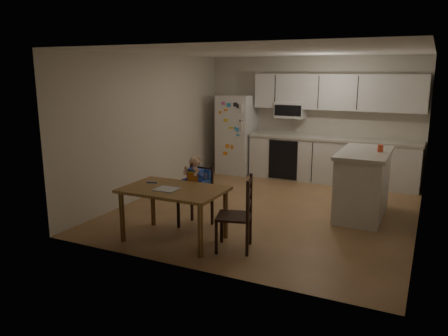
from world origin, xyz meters
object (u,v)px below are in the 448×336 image
dining_table (174,195)px  chair_side (241,209)px  refrigerator (237,134)px  chair_booster (197,184)px  kitchen_island (363,184)px  red_cup (380,148)px

dining_table → chair_side: 0.95m
refrigerator → chair_booster: size_ratio=1.63×
refrigerator → chair_side: (1.81, -3.89, -0.31)m
kitchen_island → dining_table: (-2.10, -2.11, 0.10)m
kitchen_island → chair_side: kitchen_island is taller
refrigerator → chair_side: 4.30m
chair_side → dining_table: bearing=-101.7°
refrigerator → dining_table: bearing=-77.6°
dining_table → chair_booster: chair_booster is taller
refrigerator → red_cup: bearing=-29.6°
refrigerator → kitchen_island: bearing=-32.0°
refrigerator → dining_table: 4.07m
dining_table → chair_booster: bearing=89.8°
kitchen_island → chair_booster: bearing=-144.5°
dining_table → chair_side: bearing=4.7°
red_cup → dining_table: red_cup is taller
refrigerator → chair_side: refrigerator is taller
red_cup → chair_booster: 2.81m
chair_side → red_cup: bearing=130.4°
red_cup → chair_side: size_ratio=0.11×
red_cup → chair_booster: red_cup is taller
kitchen_island → refrigerator: bearing=148.0°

